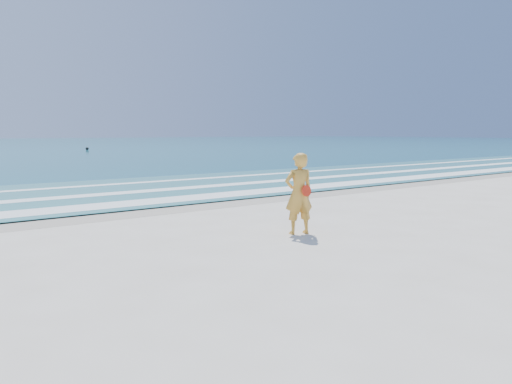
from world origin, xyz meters
TOP-DOWN VIEW (x-y plane):
  - ground at (0.00, 0.00)m, footprint 400.00×400.00m
  - wet_sand at (0.00, 9.00)m, footprint 400.00×2.40m
  - shallow at (0.00, 14.00)m, footprint 400.00×10.00m
  - foam_near at (0.00, 10.30)m, footprint 400.00×1.40m
  - foam_mid at (0.00, 13.20)m, footprint 400.00×0.90m
  - foam_far at (0.00, 16.50)m, footprint 400.00×0.60m
  - buoy at (15.35, 60.23)m, footprint 0.41×0.41m
  - woman at (0.97, 3.39)m, footprint 0.81×0.65m

SIDE VIEW (x-z plane):
  - ground at x=0.00m, z-range 0.00..0.00m
  - wet_sand at x=0.00m, z-range 0.00..0.00m
  - shallow at x=0.00m, z-range 0.04..0.05m
  - foam_near at x=0.00m, z-range 0.05..0.06m
  - foam_mid at x=0.00m, z-range 0.05..0.06m
  - foam_far at x=0.00m, z-range 0.05..0.06m
  - buoy at x=15.35m, z-range 0.04..0.45m
  - woman at x=0.97m, z-range 0.00..1.92m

